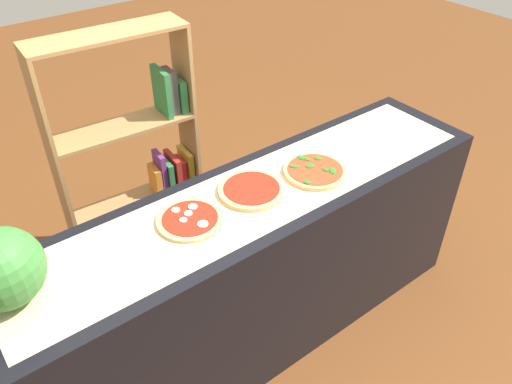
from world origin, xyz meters
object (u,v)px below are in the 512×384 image
(pizza_spinach_2, at_px, (315,171))
(watermelon, at_px, (2,269))
(pizza_mozzarella_0, at_px, (190,219))
(pizza_plain_1, at_px, (252,190))
(bookshelf, at_px, (147,170))

(pizza_spinach_2, xyz_separation_m, watermelon, (-1.37, 0.08, 0.13))
(pizza_mozzarella_0, bearing_deg, pizza_spinach_2, -5.02)
(pizza_plain_1, bearing_deg, watermelon, 179.10)
(pizza_mozzarella_0, bearing_deg, watermelon, 178.18)
(bookshelf, bearing_deg, pizza_plain_1, -80.31)
(pizza_mozzarella_0, height_order, watermelon, watermelon)
(pizza_plain_1, height_order, bookshelf, bookshelf)
(pizza_mozzarella_0, height_order, pizza_spinach_2, pizza_spinach_2)
(pizza_mozzarella_0, relative_size, pizza_plain_1, 0.94)
(watermelon, xyz_separation_m, bookshelf, (0.90, 0.80, -0.41))
(watermelon, bearing_deg, pizza_plain_1, -0.90)
(pizza_spinach_2, height_order, bookshelf, bookshelf)
(pizza_spinach_2, bearing_deg, pizza_plain_1, 168.96)
(pizza_plain_1, distance_m, watermelon, 1.05)
(pizza_plain_1, relative_size, watermelon, 1.04)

